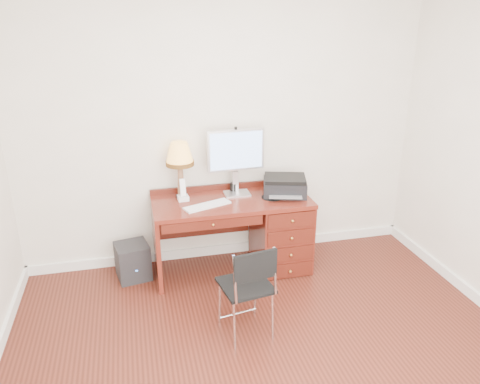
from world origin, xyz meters
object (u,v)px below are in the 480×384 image
object	(u,v)px
desk	(263,228)
equipment_box	(133,261)
chair	(248,283)
monitor	(236,154)
phone	(183,194)
leg_lamp	(180,157)
printer	(285,186)

from	to	relation	value
desk	equipment_box	world-z (taller)	desk
chair	monitor	bearing A→B (deg)	71.97
phone	equipment_box	bearing A→B (deg)	178.39
desk	phone	world-z (taller)	phone
phone	chair	distance (m)	1.23
desk	leg_lamp	world-z (taller)	leg_lamp
monitor	leg_lamp	distance (m)	0.54
leg_lamp	chair	bearing A→B (deg)	-74.21
monitor	equipment_box	size ratio (longest dim) A/B	1.83
monitor	equipment_box	world-z (taller)	monitor
monitor	leg_lamp	world-z (taller)	monitor
chair	equipment_box	distance (m)	1.44
desk	printer	world-z (taller)	printer
printer	phone	world-z (taller)	phone
desk	chair	distance (m)	1.14
desk	chair	world-z (taller)	chair
printer	leg_lamp	distance (m)	1.05
desk	monitor	size ratio (longest dim) A/B	2.34
leg_lamp	chair	size ratio (longest dim) A/B	0.68
leg_lamp	chair	xyz separation A→B (m)	(0.35, -1.22, -0.66)
phone	desk	bearing A→B (deg)	-11.12
leg_lamp	equipment_box	world-z (taller)	leg_lamp
leg_lamp	phone	size ratio (longest dim) A/B	2.56
leg_lamp	desk	bearing A→B (deg)	-12.55
chair	equipment_box	xyz separation A→B (m)	(-0.86, 1.11, -0.31)
desk	phone	size ratio (longest dim) A/B	7.06
desk	monitor	bearing A→B (deg)	148.35
phone	chair	xyz separation A→B (m)	(0.34, -1.14, -0.33)
leg_lamp	phone	bearing A→B (deg)	-86.29
printer	equipment_box	distance (m)	1.64
printer	leg_lamp	size ratio (longest dim) A/B	0.88
leg_lamp	printer	bearing A→B (deg)	-9.29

